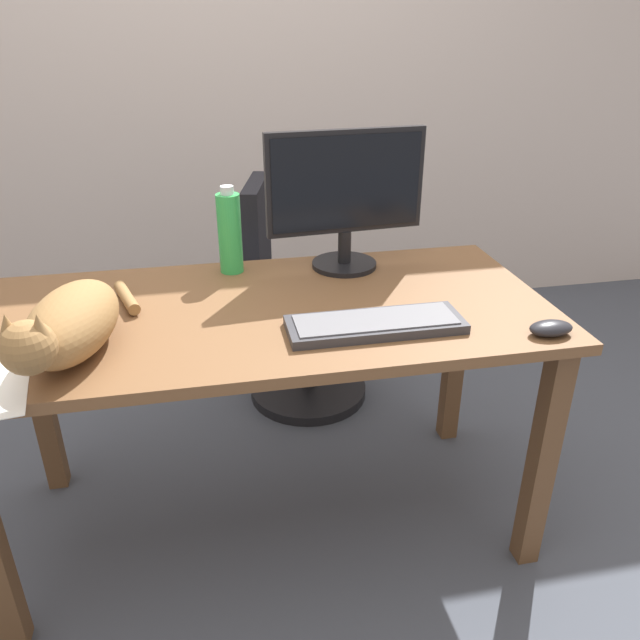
# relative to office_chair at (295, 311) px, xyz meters

# --- Properties ---
(ground_plane) EXTENTS (8.00, 8.00, 0.00)m
(ground_plane) POSITION_rel_office_chair_xyz_m (-0.19, -0.70, -0.38)
(ground_plane) COLOR #474C56
(back_wall) EXTENTS (6.00, 0.04, 2.60)m
(back_wall) POSITION_rel_office_chair_xyz_m (-0.19, 0.86, 0.92)
(back_wall) COLOR beige
(back_wall) RESTS_ON ground_plane
(desk) EXTENTS (1.52, 0.73, 0.74)m
(desk) POSITION_rel_office_chair_xyz_m (-0.19, -0.70, 0.25)
(desk) COLOR brown
(desk) RESTS_ON ground_plane
(office_chair) EXTENTS (0.49, 0.48, 0.90)m
(office_chair) POSITION_rel_office_chair_xyz_m (0.00, 0.00, 0.00)
(office_chair) COLOR black
(office_chair) RESTS_ON ground_plane
(monitor) EXTENTS (0.48, 0.20, 0.41)m
(monitor) POSITION_rel_office_chair_xyz_m (0.09, -0.45, 0.58)
(monitor) COLOR black
(monitor) RESTS_ON desk
(keyboard) EXTENTS (0.44, 0.15, 0.03)m
(keyboard) POSITION_rel_office_chair_xyz_m (0.07, -0.88, 0.37)
(keyboard) COLOR #333338
(keyboard) RESTS_ON desk
(cat) EXTENTS (0.26, 0.60, 0.20)m
(cat) POSITION_rel_office_chair_xyz_m (-0.65, -0.87, 0.44)
(cat) COLOR olive
(cat) RESTS_ON desk
(computer_mouse) EXTENTS (0.11, 0.06, 0.04)m
(computer_mouse) POSITION_rel_office_chair_xyz_m (0.48, -0.99, 0.37)
(computer_mouse) COLOR #232328
(computer_mouse) RESTS_ON desk
(water_bottle) EXTENTS (0.07, 0.07, 0.26)m
(water_bottle) POSITION_rel_office_chair_xyz_m (-0.26, -0.42, 0.48)
(water_bottle) COLOR green
(water_bottle) RESTS_ON desk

